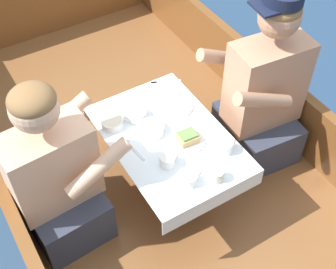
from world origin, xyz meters
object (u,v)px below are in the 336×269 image
object	(u,v)px
coffee_cup_port	(189,179)
coffee_cup_center	(168,160)
sandwich	(187,137)
person_port	(56,179)
person_starboard	(263,95)
tin_can	(217,175)
coffee_cup_starboard	(225,146)

from	to	relation	value
coffee_cup_port	coffee_cup_center	size ratio (longest dim) A/B	1.02
coffee_cup_port	sandwich	bearing A→B (deg)	59.13
person_port	person_starboard	bearing A→B (deg)	-8.40
sandwich	tin_can	distance (m)	0.27
person_port	person_starboard	size ratio (longest dim) A/B	0.90
person_starboard	coffee_cup_center	bearing A→B (deg)	15.64
person_starboard	tin_can	distance (m)	0.61
coffee_cup_port	coffee_cup_starboard	world-z (taller)	coffee_cup_starboard
person_port	coffee_cup_center	size ratio (longest dim) A/B	9.22
sandwich	coffee_cup_starboard	distance (m)	0.19
sandwich	tin_can	size ratio (longest dim) A/B	1.54
tin_can	sandwich	bearing A→B (deg)	87.68
person_port	coffee_cup_port	distance (m)	0.63
coffee_cup_port	person_port	bearing A→B (deg)	145.70
coffee_cup_starboard	tin_can	xyz separation A→B (m)	(-0.13, -0.12, -0.00)
coffee_cup_starboard	sandwich	bearing A→B (deg)	130.18
person_port	sandwich	size ratio (longest dim) A/B	9.19
sandwich	coffee_cup_starboard	size ratio (longest dim) A/B	0.97
person_port	coffee_cup_center	bearing A→B (deg)	-27.10
coffee_cup_center	tin_can	distance (m)	0.24
person_port	tin_can	xyz separation A→B (m)	(0.64, -0.40, 0.04)
coffee_cup_starboard	coffee_cup_center	world-z (taller)	coffee_cup_starboard
person_port	coffee_cup_center	xyz separation A→B (m)	(0.49, -0.21, 0.04)
person_port	person_starboard	xyz separation A→B (m)	(1.16, -0.09, 0.04)
person_port	tin_can	bearing A→B (deg)	-36.16
sandwich	coffee_cup_port	size ratio (longest dim) A/B	0.98
coffee_cup_port	tin_can	size ratio (longest dim) A/B	1.57
sandwich	coffee_cup_center	xyz separation A→B (m)	(-0.16, -0.07, -0.00)
person_starboard	coffee_cup_starboard	distance (m)	0.43
coffee_cup_port	coffee_cup_center	xyz separation A→B (m)	(-0.03, 0.15, 0.00)
coffee_cup_port	coffee_cup_starboard	bearing A→B (deg)	16.15
coffee_cup_port	tin_can	xyz separation A→B (m)	(0.12, -0.05, -0.00)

